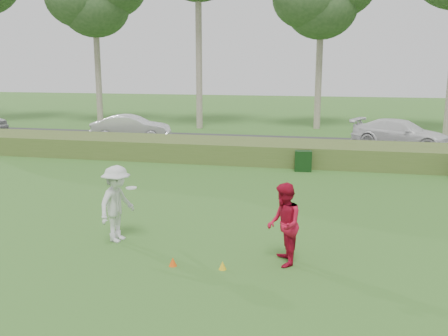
% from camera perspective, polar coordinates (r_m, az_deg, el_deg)
% --- Properties ---
extents(ground, '(120.00, 120.00, 0.00)m').
position_cam_1_polar(ground, '(11.82, -4.31, -10.11)').
color(ground, '#2E6421').
rests_on(ground, ground).
extents(reed_strip, '(80.00, 3.00, 0.90)m').
position_cam_1_polar(reed_strip, '(23.05, 4.35, 1.91)').
color(reed_strip, '#465E25').
rests_on(reed_strip, ground).
extents(park_road, '(80.00, 6.00, 0.06)m').
position_cam_1_polar(park_road, '(28.01, 5.83, 2.78)').
color(park_road, '#2D2D2D').
rests_on(park_road, ground).
extents(player_white, '(1.01, 1.37, 1.94)m').
position_cam_1_polar(player_white, '(12.80, -12.14, -4.01)').
color(player_white, silver).
rests_on(player_white, ground).
extents(player_red, '(0.89, 1.04, 1.86)m').
position_cam_1_polar(player_red, '(11.15, 6.85, -6.43)').
color(player_red, '#B60F2D').
rests_on(player_red, ground).
extents(cone_orange, '(0.18, 0.18, 0.20)m').
position_cam_1_polar(cone_orange, '(11.32, -5.87, -10.60)').
color(cone_orange, '#FF550D').
rests_on(cone_orange, ground).
extents(cone_yellow, '(0.17, 0.17, 0.19)m').
position_cam_1_polar(cone_yellow, '(11.09, -0.17, -11.07)').
color(cone_yellow, yellow).
rests_on(cone_yellow, ground).
extents(utility_cabinet, '(0.73, 0.51, 0.86)m').
position_cam_1_polar(utility_cabinet, '(21.05, 9.03, 0.80)').
color(utility_cabinet, black).
rests_on(utility_cabinet, ground).
extents(car_mid, '(4.66, 2.37, 1.47)m').
position_cam_1_polar(car_mid, '(29.22, -10.56, 4.53)').
color(car_mid, white).
rests_on(car_mid, park_road).
extents(car_right, '(5.46, 3.78, 1.47)m').
position_cam_1_polar(car_right, '(27.95, 19.54, 3.73)').
color(car_right, white).
rests_on(car_right, park_road).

